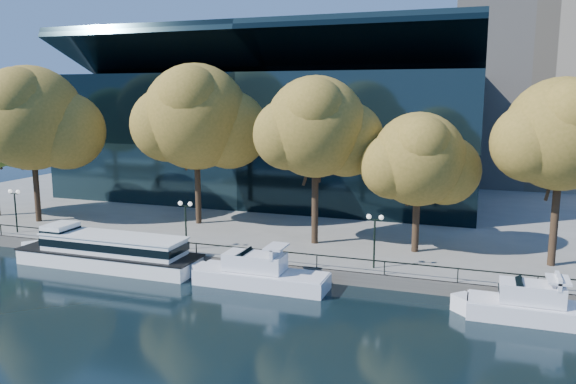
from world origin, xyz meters
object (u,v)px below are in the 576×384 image
at_px(cruiser_far, 531,305).
at_px(lamp_0, 15,201).
at_px(tree_5, 564,137).
at_px(tree_3, 317,129).
at_px(cruiser_near, 256,273).
at_px(lamp_1, 185,214).
at_px(tree_2, 198,119).
at_px(lamp_2, 375,229).
at_px(tree_1, 32,120).
at_px(tour_boat, 104,250).
at_px(tree_4, 420,161).

xyz_separation_m(cruiser_far, lamp_0, (-43.79, 4.19, 3.02)).
bearing_deg(tree_5, lamp_0, -173.82).
relative_size(tree_3, lamp_0, 3.53).
xyz_separation_m(cruiser_near, cruiser_far, (18.27, -0.34, -0.01)).
height_order(tree_5, lamp_1, tree_5).
relative_size(cruiser_far, tree_3, 0.65).
bearing_deg(lamp_0, cruiser_near, -8.58).
distance_m(cruiser_far, tree_3, 21.35).
xyz_separation_m(tree_2, lamp_2, (18.98, -8.82, -7.32)).
bearing_deg(tree_1, lamp_2, -7.12).
distance_m(cruiser_far, tree_5, 13.51).
bearing_deg(tree_5, tree_1, -179.23).
bearing_deg(tree_5, lamp_2, -158.46).
bearing_deg(tree_5, tour_boat, -165.92).
bearing_deg(cruiser_far, tree_2, 156.13).
distance_m(cruiser_near, tree_5, 24.28).
height_order(tree_4, lamp_1, tree_4).
height_order(cruiser_far, tree_5, tree_5).
height_order(cruiser_near, lamp_2, lamp_2).
xyz_separation_m(tree_5, lamp_0, (-45.97, -4.98, -6.66)).
xyz_separation_m(tree_5, lamp_2, (-12.61, -4.98, -6.66)).
xyz_separation_m(tour_boat, cruiser_near, (13.28, -0.37, -0.39)).
relative_size(tree_4, lamp_0, 2.81).
height_order(lamp_0, lamp_1, same).
bearing_deg(tree_4, lamp_1, -163.17).
xyz_separation_m(tree_2, tree_5, (31.60, -3.84, -0.67)).
height_order(lamp_1, lamp_2, same).
bearing_deg(cruiser_near, cruiser_far, -1.08).
xyz_separation_m(tree_1, tree_4, (37.23, 1.13, -2.73)).
xyz_separation_m(tree_1, lamp_1, (19.13, -4.34, -7.16)).
xyz_separation_m(tour_boat, lamp_2, (21.12, 3.48, 2.62)).
xyz_separation_m(tour_boat, tree_3, (15.16, 8.81, 9.44)).
bearing_deg(tree_5, tree_3, 178.92).
height_order(tree_2, lamp_1, tree_2).
bearing_deg(tour_boat, lamp_2, 9.36).
distance_m(cruiser_far, tree_1, 47.07).
distance_m(cruiser_far, tree_4, 14.55).
xyz_separation_m(tour_boat, lamp_1, (5.52, 3.48, 2.62)).
xyz_separation_m(tree_4, tree_5, (10.12, -0.49, 2.23)).
relative_size(tree_2, lamp_2, 3.88).
relative_size(tour_boat, tree_5, 1.21).
xyz_separation_m(cruiser_far, tree_2, (-29.41, 13.02, 10.34)).
xyz_separation_m(tree_1, tree_3, (28.77, 0.99, -0.35)).
bearing_deg(tree_1, lamp_0, -72.47).
bearing_deg(lamp_0, tree_5, 6.18).
distance_m(tree_1, lamp_0, 8.48).
bearing_deg(tour_boat, tree_1, 150.12).
height_order(tree_3, tree_5, tree_3).
height_order(tour_boat, tree_2, tree_2).
distance_m(tree_3, lamp_0, 28.73).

